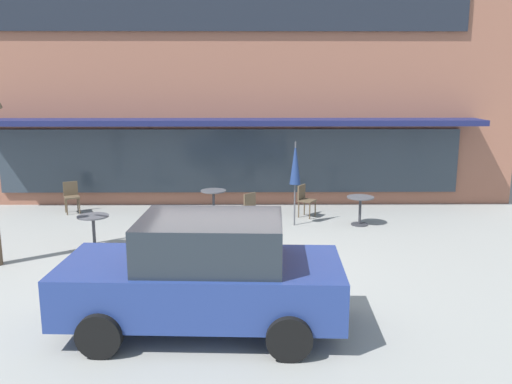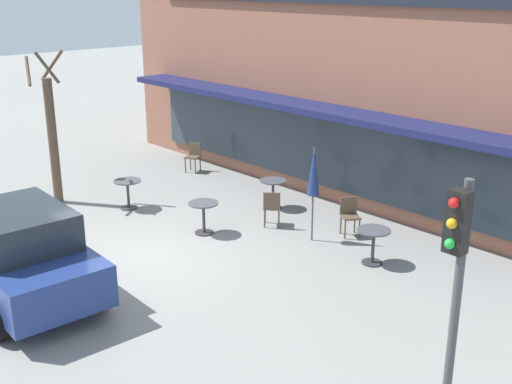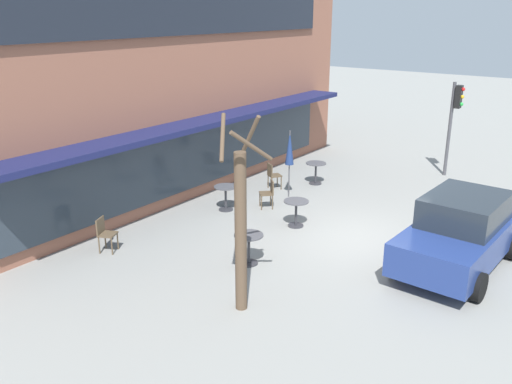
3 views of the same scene
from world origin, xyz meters
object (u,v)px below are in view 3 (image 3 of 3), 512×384
cafe_table_near_wall (316,170)px  cafe_table_mid_patio (249,244)px  cafe_chair_1 (269,192)px  parked_sedan (461,232)px  cafe_table_by_tree (226,194)px  cafe_chair_0 (273,174)px  cafe_table_streetside (296,209)px  traffic_light_pole (454,114)px  street_tree (241,226)px  cafe_chair_2 (105,232)px  patio_umbrella_green_folded (290,148)px

cafe_table_near_wall → cafe_table_mid_patio: same height
cafe_chair_1 → parked_sedan: bearing=-95.8°
cafe_table_by_tree → cafe_table_mid_patio: bearing=-132.1°
cafe_chair_0 → parked_sedan: bearing=-107.7°
cafe_table_streetside → traffic_light_pole: bearing=-13.9°
cafe_table_mid_patio → street_tree: street_tree is taller
cafe_chair_2 → street_tree: 4.64m
cafe_chair_1 → parked_sedan: size_ratio=0.21×
patio_umbrella_green_folded → cafe_chair_1: patio_umbrella_green_folded is taller
cafe_table_near_wall → cafe_chair_2: 8.11m
cafe_chair_0 → cafe_chair_2: same height
traffic_light_pole → cafe_chair_2: bearing=157.7°
patio_umbrella_green_folded → cafe_table_near_wall: bearing=0.1°
cafe_table_streetside → cafe_table_by_tree: (-0.17, 2.41, 0.00)m
cafe_chair_0 → cafe_table_by_tree: bearing=-179.6°
cafe_table_streetside → cafe_chair_2: cafe_chair_2 is taller
cafe_chair_1 → street_tree: 6.09m
cafe_chair_1 → parked_sedan: (-0.60, -5.91, 0.35)m
cafe_table_streetside → patio_umbrella_green_folded: bearing=37.6°
patio_umbrella_green_folded → cafe_table_streetside: bearing=-142.4°
street_tree → parked_sedan: bearing=-33.0°
cafe_table_by_tree → traffic_light_pole: 8.93m
cafe_table_streetside → cafe_chair_1: size_ratio=0.85×
patio_umbrella_green_folded → street_tree: 7.09m
cafe_table_mid_patio → cafe_table_streetside: bearing=7.9°
cafe_table_streetside → parked_sedan: (0.16, -4.44, 0.36)m
cafe_table_mid_patio → cafe_chair_2: 3.69m
cafe_table_near_wall → parked_sedan: (-3.56, -5.99, 0.36)m
cafe_table_by_tree → traffic_light_pole: (7.64, -4.27, 1.78)m
cafe_table_mid_patio → cafe_chair_2: bearing=115.3°
parked_sedan → cafe_chair_2: bearing=120.8°
cafe_table_mid_patio → traffic_light_pole: bearing=-8.3°
patio_umbrella_green_folded → cafe_chair_0: (0.35, 0.89, -1.10)m
cafe_table_by_tree → cafe_chair_0: cafe_chair_0 is taller
cafe_table_streetside → cafe_chair_1: cafe_chair_1 is taller
cafe_table_near_wall → parked_sedan: bearing=-120.7°
cafe_table_mid_patio → cafe_table_near_wall: bearing=16.7°
parked_sedan → traffic_light_pole: size_ratio=1.26×
cafe_table_near_wall → patio_umbrella_green_folded: (-1.71, -0.00, 1.11)m
cafe_table_by_tree → cafe_chair_1: 1.32m
cafe_table_mid_patio → cafe_chair_0: 5.77m
patio_umbrella_green_folded → cafe_chair_0: bearing=68.4°
cafe_table_by_tree → parked_sedan: bearing=-87.3°
cafe_chair_0 → traffic_light_pole: size_ratio=0.26×
cafe_table_mid_patio → cafe_chair_2: (-1.58, 3.34, 0.01)m
traffic_light_pole → cafe_table_streetside: bearing=166.1°
cafe_table_by_tree → cafe_chair_0: (2.52, 0.02, 0.01)m
patio_umbrella_green_folded → cafe_chair_2: patio_umbrella_green_folded is taller
cafe_table_near_wall → cafe_chair_2: (-7.98, 1.42, 0.01)m
patio_umbrella_green_folded → parked_sedan: patio_umbrella_green_folded is taller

